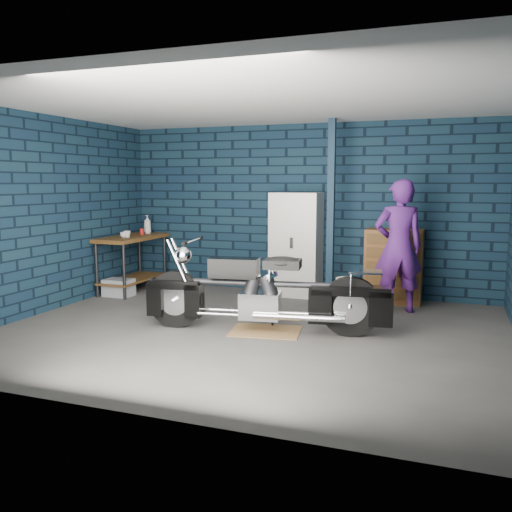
{
  "coord_description": "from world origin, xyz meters",
  "views": [
    {
      "loc": [
        2.25,
        -5.93,
        1.79
      ],
      "look_at": [
        -0.02,
        0.3,
        0.88
      ],
      "focal_mm": 38.0,
      "sensor_mm": 36.0,
      "label": 1
    }
  ],
  "objects": [
    {
      "name": "cup_b",
      "position": [
        -2.62,
        1.43,
        0.96
      ],
      "size": [
        0.14,
        0.14,
        0.1
      ],
      "primitive_type": "imported",
      "rotation": [
        0.0,
        0.0,
        -0.39
      ],
      "color": "beige",
      "rests_on": "workbench"
    },
    {
      "name": "locker",
      "position": [
        -0.05,
        2.23,
        0.81
      ],
      "size": [
        0.76,
        0.54,
        1.62
      ],
      "primitive_type": "cube",
      "color": "silver",
      "rests_on": "ground"
    },
    {
      "name": "room_walls",
      "position": [
        0.0,
        0.55,
        1.9
      ],
      "size": [
        6.02,
        5.01,
        2.71
      ],
      "color": "#0F2133",
      "rests_on": "ground"
    },
    {
      "name": "cup_a",
      "position": [
        -2.67,
        1.41,
        0.95
      ],
      "size": [
        0.14,
        0.14,
        0.09
      ],
      "primitive_type": "imported",
      "rotation": [
        0.0,
        0.0,
        0.41
      ],
      "color": "beige",
      "rests_on": "workbench"
    },
    {
      "name": "drip_mat",
      "position": [
        0.19,
        0.07,
        0.0
      ],
      "size": [
        0.92,
        0.74,
        0.01
      ],
      "primitive_type": "cube",
      "rotation": [
        0.0,
        0.0,
        0.16
      ],
      "color": "olive",
      "rests_on": "ground"
    },
    {
      "name": "mug_red",
      "position": [
        -2.64,
        1.89,
        0.96
      ],
      "size": [
        0.09,
        0.09,
        0.1
      ],
      "primitive_type": "cylinder",
      "rotation": [
        0.0,
        0.0,
        0.19
      ],
      "color": "#A51A16",
      "rests_on": "workbench"
    },
    {
      "name": "ground",
      "position": [
        0.0,
        0.0,
        0.0
      ],
      "size": [
        6.0,
        6.0,
        0.0
      ],
      "primitive_type": "plane",
      "color": "#4C4A47",
      "rests_on": "ground"
    },
    {
      "name": "motorcycle",
      "position": [
        0.19,
        0.07,
        0.55
      ],
      "size": [
        2.59,
        1.07,
        1.11
      ],
      "primitive_type": null,
      "rotation": [
        0.0,
        0.0,
        0.16
      ],
      "color": "black",
      "rests_on": "ground"
    },
    {
      "name": "storage_bin",
      "position": [
        -2.66,
        1.21,
        0.14
      ],
      "size": [
        0.44,
        0.31,
        0.27
      ],
      "primitive_type": "cube",
      "color": "#909398",
      "rests_on": "ground"
    },
    {
      "name": "shop_stool",
      "position": [
        1.03,
        0.85,
        0.29
      ],
      "size": [
        0.32,
        0.32,
        0.57
      ],
      "primitive_type": null,
      "rotation": [
        0.0,
        0.0,
        0.02
      ],
      "color": "beige",
      "rests_on": "ground"
    },
    {
      "name": "tool_chest",
      "position": [
        1.45,
        2.23,
        0.55
      ],
      "size": [
        0.82,
        0.46,
        1.1
      ],
      "primitive_type": "cube",
      "color": "brown",
      "rests_on": "ground"
    },
    {
      "name": "bottle",
      "position": [
        -2.68,
        2.14,
        1.07
      ],
      "size": [
        0.13,
        0.13,
        0.32
      ],
      "primitive_type": "imported",
      "rotation": [
        0.0,
        0.0,
        0.07
      ],
      "color": "#909398",
      "rests_on": "workbench"
    },
    {
      "name": "support_post",
      "position": [
        0.55,
        1.95,
        1.35
      ],
      "size": [
        0.1,
        0.1,
        2.7
      ],
      "primitive_type": "cube",
      "color": "#122538",
      "rests_on": "ground"
    },
    {
      "name": "workbench",
      "position": [
        -2.68,
        1.65,
        0.46
      ],
      "size": [
        0.6,
        1.4,
        0.91
      ],
      "primitive_type": "cube",
      "color": "brown",
      "rests_on": "ground"
    },
    {
      "name": "person",
      "position": [
        1.56,
        1.64,
        0.91
      ],
      "size": [
        0.78,
        0.64,
        1.83
      ],
      "primitive_type": "imported",
      "rotation": [
        0.0,
        0.0,
        3.49
      ],
      "color": "#531F74",
      "rests_on": "ground"
    }
  ]
}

